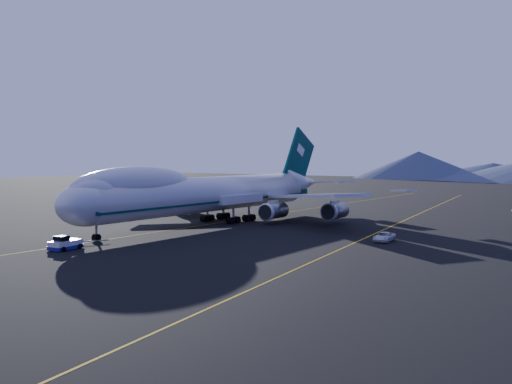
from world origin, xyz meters
The scene contains 6 objects.
ground centered at (0.00, 0.00, 0.00)m, with size 500.00×500.00×0.00m, color black.
taxiway_line_main centered at (0.00, 0.00, 0.01)m, with size 0.25×220.00×0.01m, color #CD9B0C.
taxiway_line_side centered at (30.00, 10.00, 0.01)m, with size 0.25×200.00×0.01m, color #CD9B0C.
boeing_747 centered at (0.00, 0.03, 5.81)m, with size 59.62×72.43×19.37m.
pushback_tug centered at (2.78, -33.96, 0.61)m, with size 3.01×4.70×1.94m.
service_van centered at (35.22, -2.11, 0.69)m, with size 2.30×4.98×1.39m, color silver.
Camera 1 is at (67.84, -81.79, 12.62)m, focal length 40.00 mm.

